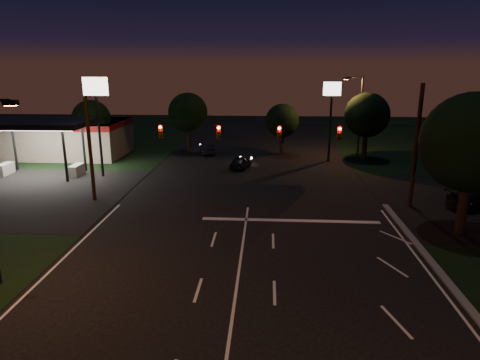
# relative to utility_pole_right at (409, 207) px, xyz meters

# --- Properties ---
(ground) EXTENTS (140.00, 140.00, 0.00)m
(ground) POSITION_rel_utility_pole_right_xyz_m (-12.00, -15.00, 0.00)
(ground) COLOR black
(ground) RESTS_ON ground
(cross_street_left) EXTENTS (20.00, 16.00, 0.02)m
(cross_street_left) POSITION_rel_utility_pole_right_xyz_m (-32.00, 1.00, 0.00)
(cross_street_left) COLOR black
(cross_street_left) RESTS_ON ground
(stop_bar) EXTENTS (12.00, 0.50, 0.01)m
(stop_bar) POSITION_rel_utility_pole_right_xyz_m (-9.00, -3.50, 0.01)
(stop_bar) COLOR silver
(stop_bar) RESTS_ON ground
(utility_pole_right) EXTENTS (0.30, 0.30, 9.00)m
(utility_pole_right) POSITION_rel_utility_pole_right_xyz_m (0.00, 0.00, 0.00)
(utility_pole_right) COLOR black
(utility_pole_right) RESTS_ON ground
(utility_pole_left) EXTENTS (0.28, 0.28, 8.00)m
(utility_pole_left) POSITION_rel_utility_pole_right_xyz_m (-24.00, 0.00, 0.00)
(utility_pole_left) COLOR black
(utility_pole_left) RESTS_ON ground
(signal_span) EXTENTS (24.00, 0.40, 1.56)m
(signal_span) POSITION_rel_utility_pole_right_xyz_m (-12.00, -0.04, 5.50)
(signal_span) COLOR black
(signal_span) RESTS_ON ground
(gas_station) EXTENTS (14.20, 16.10, 5.25)m
(gas_station) POSITION_rel_utility_pole_right_xyz_m (-33.86, 15.39, 2.38)
(gas_station) COLOR gray
(gas_station) RESTS_ON ground
(pole_sign_left_near) EXTENTS (2.20, 0.30, 9.10)m
(pole_sign_left_near) POSITION_rel_utility_pole_right_xyz_m (-26.00, 7.00, 6.98)
(pole_sign_left_near) COLOR black
(pole_sign_left_near) RESTS_ON ground
(pole_sign_right) EXTENTS (1.80, 0.30, 8.40)m
(pole_sign_right) POSITION_rel_utility_pole_right_xyz_m (-4.00, 15.00, 6.24)
(pole_sign_right) COLOR black
(pole_sign_right) RESTS_ON ground
(street_light_right_far) EXTENTS (2.20, 0.35, 9.00)m
(street_light_right_far) POSITION_rel_utility_pole_right_xyz_m (-0.76, 17.00, 5.24)
(street_light_right_far) COLOR black
(street_light_right_far) RESTS_ON ground
(tree_right_near) EXTENTS (6.00, 6.00, 8.76)m
(tree_right_near) POSITION_rel_utility_pole_right_xyz_m (1.53, -4.83, 5.68)
(tree_right_near) COLOR black
(tree_right_near) RESTS_ON ground
(tree_far_a) EXTENTS (4.20, 4.20, 6.42)m
(tree_far_a) POSITION_rel_utility_pole_right_xyz_m (-29.98, 15.12, 4.26)
(tree_far_a) COLOR black
(tree_far_a) RESTS_ON ground
(tree_far_b) EXTENTS (4.60, 4.60, 6.98)m
(tree_far_b) POSITION_rel_utility_pole_right_xyz_m (-19.98, 19.13, 4.61)
(tree_far_b) COLOR black
(tree_far_b) RESTS_ON ground
(tree_far_c) EXTENTS (3.80, 3.80, 5.86)m
(tree_far_c) POSITION_rel_utility_pole_right_xyz_m (-8.98, 18.10, 3.90)
(tree_far_c) COLOR black
(tree_far_c) RESTS_ON ground
(tree_far_d) EXTENTS (4.80, 4.80, 7.30)m
(tree_far_d) POSITION_rel_utility_pole_right_xyz_m (0.02, 16.13, 4.83)
(tree_far_d) COLOR black
(tree_far_d) RESTS_ON ground
(tree_far_e) EXTENTS (4.00, 4.00, 6.18)m
(tree_far_e) POSITION_rel_utility_pole_right_xyz_m (8.02, 14.11, 4.11)
(tree_far_e) COLOR black
(tree_far_e) RESTS_ON ground
(car_oncoming_a) EXTENTS (2.30, 3.97, 1.27)m
(car_oncoming_a) POSITION_rel_utility_pole_right_xyz_m (-13.30, 11.07, 0.63)
(car_oncoming_a) COLOR black
(car_oncoming_a) RESTS_ON ground
(car_oncoming_b) EXTENTS (2.37, 4.25, 1.33)m
(car_oncoming_b) POSITION_rel_utility_pole_right_xyz_m (-17.67, 18.00, 0.66)
(car_oncoming_b) COLOR black
(car_oncoming_b) RESTS_ON ground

